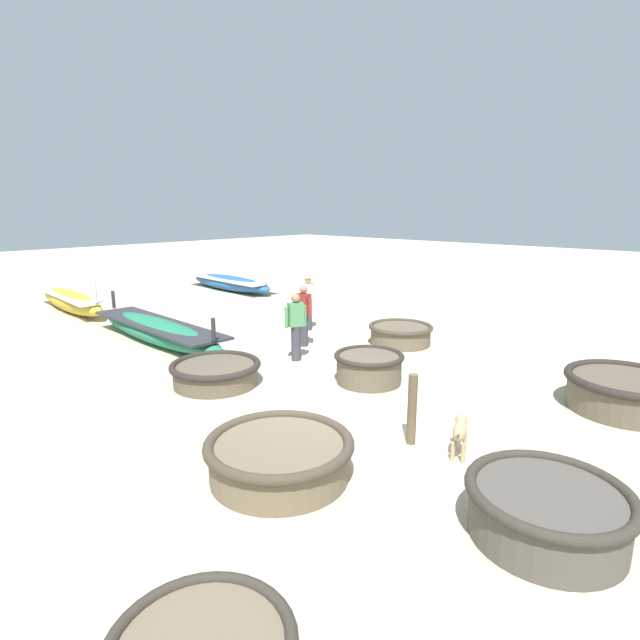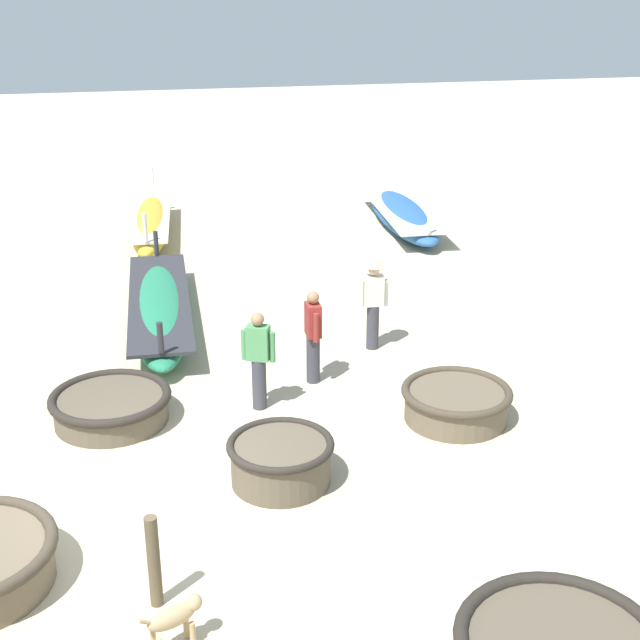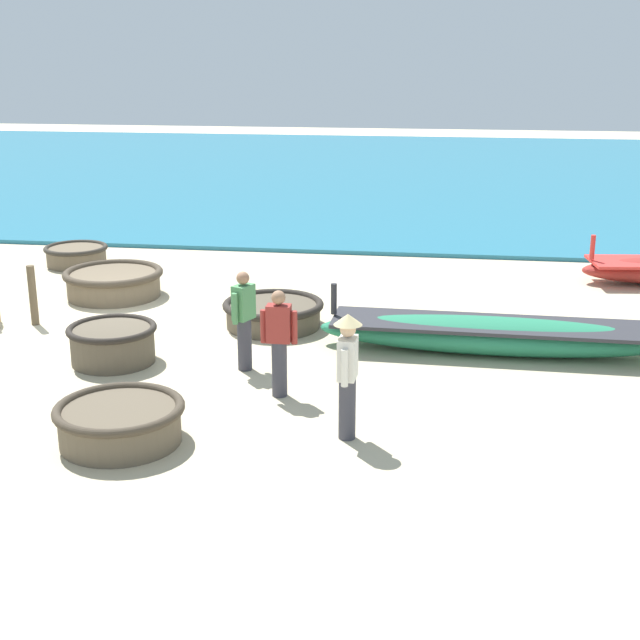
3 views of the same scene
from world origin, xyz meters
The scene contains 12 objects.
ground_plane centered at (0.00, 0.00, 0.00)m, with size 80.00×80.00×0.00m, color #C6B793.
sea centered at (-20.39, 4.00, 0.05)m, with size 28.00×52.00×0.10m, color teal.
coracle_center centered at (4.50, 1.55, 0.29)m, with size 1.66×1.66×0.52m.
coracle_front_left centered at (-2.06, -0.99, 0.30)m, with size 1.98×1.98×0.55m.
coracle_weathered centered at (-0.56, 2.55, 0.26)m, with size 1.81×1.81×0.47m.
coracle_nearest centered at (1.64, 0.38, 0.33)m, with size 1.42×1.42×0.61m.
coracle_far_left centered at (-4.47, -2.79, 0.25)m, with size 1.43×1.43×0.45m.
long_boat_blue_hull centered at (0.32, 6.38, 0.31)m, with size 1.26×5.76×1.05m.
fisherman_standing_left centered at (2.66, 3.27, 0.84)m, with size 0.22×0.53×1.57m.
fisherman_with_hat centered at (3.96, 4.39, 0.96)m, with size 0.53×0.36×1.67m.
fisherman_crouching centered at (1.67, 2.53, 0.84)m, with size 0.49×0.34×1.57m.
mooring_post_mid_beach centered at (-0.06, -1.73, 0.55)m, with size 0.14×0.14×1.09m, color brown.
Camera 3 is at (14.40, 5.52, 4.85)m, focal length 50.00 mm.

